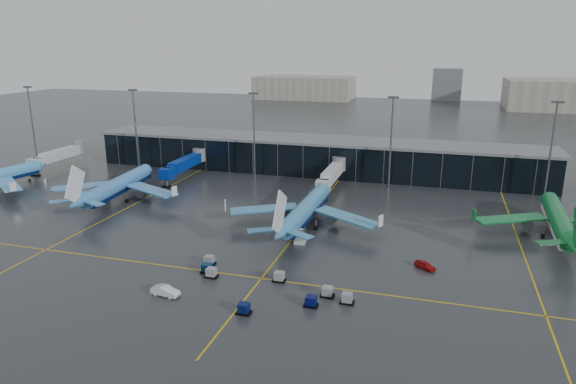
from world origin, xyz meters
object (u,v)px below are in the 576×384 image
(baggage_carts, at_px, (264,284))
(service_van_red, at_px, (425,265))
(service_van_white, at_px, (165,291))
(mobile_airstair, at_px, (300,239))
(airliner_aer_lingus, at_px, (560,209))
(airliner_arkefly, at_px, (119,176))
(airliner_klm_near, at_px, (306,199))

(baggage_carts, relative_size, service_van_red, 7.11)
(service_van_red, distance_m, service_van_white, 45.61)
(baggage_carts, xyz_separation_m, mobile_airstair, (0.27, 21.52, 0.01))
(airliner_aer_lingus, xyz_separation_m, mobile_airstair, (-50.75, -18.53, -5.33))
(baggage_carts, height_order, service_van_white, baggage_carts)
(airliner_aer_lingus, relative_size, baggage_carts, 1.37)
(baggage_carts, distance_m, service_van_red, 29.62)
(airliner_arkefly, height_order, airliner_aer_lingus, airliner_arkefly)
(mobile_airstair, distance_m, service_van_red, 25.65)
(airliner_arkefly, relative_size, airliner_klm_near, 1.02)
(baggage_carts, bearing_deg, mobile_airstair, 89.28)
(baggage_carts, bearing_deg, airliner_klm_near, 92.09)
(airliner_aer_lingus, xyz_separation_m, service_van_red, (-25.80, -24.51, -5.41))
(airliner_arkefly, bearing_deg, baggage_carts, -40.89)
(service_van_white, bearing_deg, airliner_arkefly, 46.88)
(airliner_klm_near, distance_m, airliner_aer_lingus, 52.86)
(airliner_arkefly, relative_size, baggage_carts, 1.42)
(airliner_klm_near, height_order, service_van_white, airliner_klm_near)
(mobile_airstair, xyz_separation_m, service_van_red, (24.95, -5.97, -0.07))
(mobile_airstair, bearing_deg, airliner_aer_lingus, 12.57)
(airliner_arkefly, height_order, baggage_carts, airliner_arkefly)
(airliner_arkefly, bearing_deg, service_van_red, -21.13)
(baggage_carts, bearing_deg, service_van_red, 31.64)
(airliner_klm_near, bearing_deg, service_van_red, -30.30)
(airliner_arkefly, relative_size, service_van_white, 8.53)
(airliner_klm_near, bearing_deg, baggage_carts, -86.94)
(mobile_airstair, height_order, service_van_red, mobile_airstair)
(airliner_aer_lingus, xyz_separation_m, service_van_white, (-65.49, -46.97, -5.30))
(airliner_arkefly, xyz_separation_m, airliner_klm_near, (51.29, -5.44, -0.11))
(service_van_red, relative_size, service_van_white, 0.84)
(service_van_red, bearing_deg, airliner_klm_near, 96.17)
(airliner_arkefly, height_order, service_van_white, airliner_arkefly)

